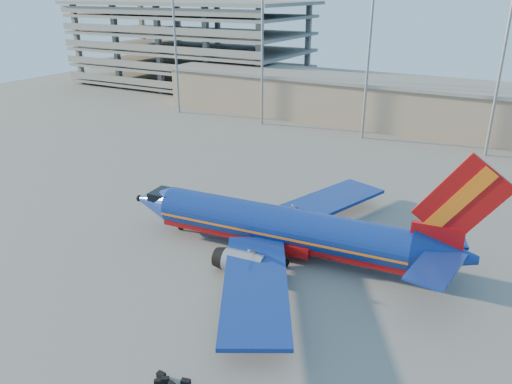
# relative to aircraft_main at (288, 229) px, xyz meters

# --- Properties ---
(ground) EXTENTS (220.00, 220.00, 0.00)m
(ground) POSITION_rel_aircraft_main_xyz_m (-1.82, -2.56, -2.64)
(ground) COLOR slate
(ground) RESTS_ON ground
(terminal_building) EXTENTS (122.00, 16.00, 8.50)m
(terminal_building) POSITION_rel_aircraft_main_xyz_m (8.18, 55.44, 1.68)
(terminal_building) COLOR gray
(terminal_building) RESTS_ON ground
(parking_garage) EXTENTS (62.00, 32.00, 21.40)m
(parking_garage) POSITION_rel_aircraft_main_xyz_m (-63.82, 71.49, 9.09)
(parking_garage) COLOR slate
(parking_garage) RESTS_ON ground
(light_mast_row) EXTENTS (101.60, 1.60, 28.65)m
(light_mast_row) POSITION_rel_aircraft_main_xyz_m (3.18, 43.44, 14.92)
(light_mast_row) COLOR gray
(light_mast_row) RESTS_ON ground
(aircraft_main) EXTENTS (36.45, 34.94, 12.34)m
(aircraft_main) POSITION_rel_aircraft_main_xyz_m (0.00, 0.00, 0.00)
(aircraft_main) COLOR navy
(aircraft_main) RESTS_ON ground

